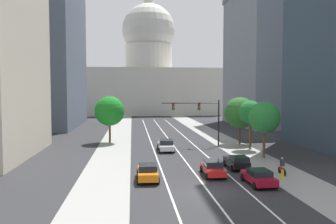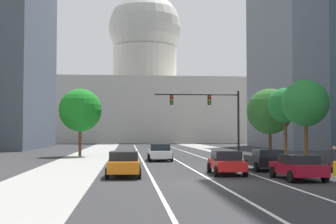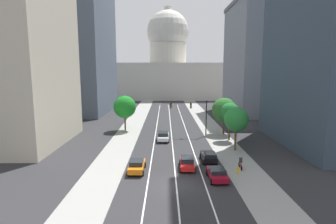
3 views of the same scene
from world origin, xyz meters
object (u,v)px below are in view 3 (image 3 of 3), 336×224
(car_crimson, at_px, (217,173))
(car_orange, at_px, (137,165))
(street_tree_mid_right, at_px, (224,110))
(street_tree_far_right, at_px, (236,119))
(capitol_building, at_px, (168,68))
(car_red, at_px, (187,162))
(street_tree_near_right, at_px, (230,112))
(fire_hydrant, at_px, (238,170))
(cyclist, at_px, (241,163))
(car_black, at_px, (209,156))
(car_white, at_px, (163,136))
(traffic_signal_mast, at_px, (192,110))
(street_tree_near_left, at_px, (125,107))

(car_crimson, relative_size, car_orange, 0.98)
(street_tree_mid_right, bearing_deg, street_tree_far_right, -92.92)
(capitol_building, height_order, car_crimson, capitol_building)
(car_red, distance_m, street_tree_near_right, 17.09)
(fire_hydrant, distance_m, street_tree_near_right, 16.98)
(cyclist, distance_m, street_tree_mid_right, 19.74)
(capitol_building, bearing_deg, street_tree_mid_right, -82.07)
(car_red, bearing_deg, car_black, -49.83)
(car_black, bearing_deg, street_tree_mid_right, -18.91)
(car_orange, bearing_deg, car_red, -79.92)
(car_red, height_order, cyclist, cyclist)
(cyclist, height_order, street_tree_mid_right, street_tree_mid_right)
(car_crimson, relative_size, street_tree_mid_right, 0.58)
(car_white, bearing_deg, fire_hydrant, -149.72)
(car_red, bearing_deg, car_crimson, -137.33)
(car_crimson, distance_m, traffic_signal_mast, 21.45)
(street_tree_mid_right, xyz_separation_m, street_tree_near_right, (-0.03, -4.77, 0.32))
(fire_hydrant, distance_m, street_tree_far_right, 10.99)
(street_tree_mid_right, height_order, street_tree_far_right, street_tree_mid_right)
(car_black, xyz_separation_m, street_tree_mid_right, (5.56, 16.39, 3.99))
(car_black, relative_size, car_orange, 0.94)
(traffic_signal_mast, height_order, street_tree_far_right, street_tree_far_right)
(street_tree_mid_right, bearing_deg, car_black, -108.75)
(traffic_signal_mast, bearing_deg, car_crimson, -87.77)
(car_crimson, xyz_separation_m, car_white, (-6.27, 17.58, 0.08))
(cyclist, height_order, street_tree_far_right, street_tree_far_right)
(car_red, relative_size, cyclist, 2.53)
(capitol_building, bearing_deg, car_red, -89.03)
(car_crimson, bearing_deg, cyclist, -48.95)
(car_black, relative_size, street_tree_near_right, 0.59)
(street_tree_mid_right, bearing_deg, cyclist, -95.90)
(car_orange, relative_size, cyclist, 2.47)
(fire_hydrant, bearing_deg, traffic_signal_mast, 100.71)
(car_crimson, xyz_separation_m, fire_hydrant, (2.85, 1.61, -0.25))
(car_red, relative_size, traffic_signal_mast, 0.51)
(car_black, xyz_separation_m, street_tree_far_right, (5.00, 5.31, 4.15))
(car_black, xyz_separation_m, car_orange, (-9.41, -3.51, 0.01))
(cyclist, bearing_deg, car_orange, 92.46)
(street_tree_near_left, bearing_deg, street_tree_far_right, -36.76)
(cyclist, xyz_separation_m, street_tree_far_right, (1.42, 8.18, 4.05))
(car_white, height_order, car_orange, car_white)
(car_black, bearing_deg, car_orange, 110.30)
(street_tree_mid_right, relative_size, street_tree_near_left, 0.98)
(traffic_signal_mast, relative_size, street_tree_far_right, 1.25)
(fire_hydrant, distance_m, street_tree_near_left, 29.98)
(capitol_building, xyz_separation_m, car_crimson, (4.71, -96.18, -13.06))
(capitol_building, relative_size, fire_hydrant, 51.95)
(car_white, bearing_deg, traffic_signal_mast, -57.26)
(street_tree_mid_right, xyz_separation_m, street_tree_far_right, (-0.56, -11.07, 0.16))
(cyclist, height_order, street_tree_near_left, street_tree_near_left)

